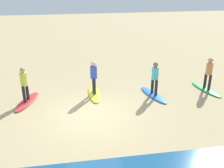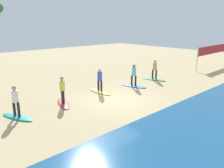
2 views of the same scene
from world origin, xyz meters
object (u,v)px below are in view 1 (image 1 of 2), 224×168
at_px(surfer_green, 209,71).
at_px(surfboard_yellow, 94,94).
at_px(surfboard_green, 206,89).
at_px(surfer_red, 24,82).
at_px(surfer_blue, 155,76).
at_px(surfer_yellow, 94,75).
at_px(surfboard_red, 27,102).
at_px(surfboard_blue, 154,95).

relative_size(surfer_green, surfboard_yellow, 0.78).
height_order(surfboard_green, surfer_red, surfer_red).
height_order(surfer_blue, surfer_yellow, same).
bearing_deg(surfer_red, surfer_yellow, -173.52).
bearing_deg(surfer_blue, surfer_green, -175.91).
relative_size(surfer_yellow, surfer_red, 1.00).
relative_size(surfer_green, surfer_yellow, 1.00).
bearing_deg(surfer_blue, surfboard_red, -2.29).
bearing_deg(surfer_yellow, surfboard_green, 176.04).
distance_m(surfer_blue, surfboard_yellow, 3.10).
xyz_separation_m(surfer_green, surfboard_yellow, (5.76, -0.40, -0.99)).
height_order(surfboard_green, surfer_yellow, surfer_yellow).
relative_size(surfboard_yellow, surfer_red, 1.28).
bearing_deg(surfboard_blue, surfer_yellow, -117.95).
bearing_deg(surfer_red, surfboard_red, 0.00).
bearing_deg(surfboard_red, surfer_green, 108.91).
height_order(surfer_green, surfer_blue, same).
relative_size(surfer_green, surfboard_blue, 0.78).
distance_m(surfer_blue, surfer_yellow, 2.94).
distance_m(surfboard_green, surfer_green, 0.99).
relative_size(surfboard_red, surfer_red, 1.28).
xyz_separation_m(surfboard_blue, surfboard_yellow, (2.87, -0.60, 0.00)).
relative_size(surfboard_blue, surfer_yellow, 1.28).
bearing_deg(surfer_yellow, surfboard_red, 6.48).
xyz_separation_m(surfboard_blue, surfer_red, (6.06, -0.24, 0.99)).
xyz_separation_m(surfer_blue, surfer_red, (6.06, -0.24, 0.00)).
height_order(surfboard_green, surfer_green, surfer_green).
height_order(surfer_green, surfer_red, same).
bearing_deg(surfboard_yellow, surfer_green, 85.67).
bearing_deg(surfboard_blue, surfboard_red, -108.37).
relative_size(surfboard_green, surfboard_yellow, 1.00).
bearing_deg(surfboard_red, surfboard_yellow, 115.61).
xyz_separation_m(surfer_blue, surfboard_red, (6.06, -0.24, -0.99)).
xyz_separation_m(surfer_green, surfboard_red, (8.94, -0.04, -0.99)).
bearing_deg(surfboard_blue, surfboard_yellow, -117.95).
bearing_deg(surfboard_green, surfer_yellow, -107.46).
height_order(surfboard_blue, surfer_yellow, surfer_yellow).
bearing_deg(surfboard_yellow, surfboard_red, -83.89).
distance_m(surfboard_red, surfer_red, 0.99).
xyz_separation_m(surfboard_green, surfboard_blue, (2.88, 0.21, 0.00)).
bearing_deg(surfboard_green, surfboard_red, -103.73).
xyz_separation_m(surfer_yellow, surfboard_red, (3.19, 0.36, -0.99)).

